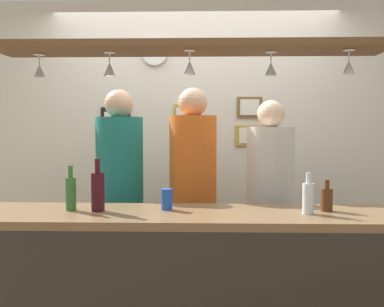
# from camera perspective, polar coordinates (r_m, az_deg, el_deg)

# --- Properties ---
(back_wall) EXTENTS (4.40, 0.06, 2.60)m
(back_wall) POSITION_cam_1_polar(r_m,az_deg,el_deg) (3.84, 0.43, 0.74)
(back_wall) COLOR silver
(back_wall) RESTS_ON ground_plane
(bar_counter) EXTENTS (2.70, 0.55, 1.01)m
(bar_counter) POSITION_cam_1_polar(r_m,az_deg,el_deg) (2.38, -0.44, -16.36)
(bar_counter) COLOR brown
(bar_counter) RESTS_ON ground_plane
(overhead_glass_rack) EXTENTS (2.20, 0.36, 0.04)m
(overhead_glass_rack) POSITION_cam_1_polar(r_m,az_deg,el_deg) (2.48, -0.28, 13.89)
(overhead_glass_rack) COLOR brown
(hanging_wineglass_far_left) EXTENTS (0.07, 0.07, 0.13)m
(hanging_wineglass_far_left) POSITION_cam_1_polar(r_m,az_deg,el_deg) (2.69, -19.67, 10.45)
(hanging_wineglass_far_left) COLOR silver
(hanging_wineglass_far_left) RESTS_ON overhead_glass_rack
(hanging_wineglass_left) EXTENTS (0.07, 0.07, 0.13)m
(hanging_wineglass_left) POSITION_cam_1_polar(r_m,az_deg,el_deg) (2.51, -10.93, 11.10)
(hanging_wineglass_left) COLOR silver
(hanging_wineglass_left) RESTS_ON overhead_glass_rack
(hanging_wineglass_center_left) EXTENTS (0.07, 0.07, 0.13)m
(hanging_wineglass_center_left) POSITION_cam_1_polar(r_m,az_deg,el_deg) (2.40, -0.23, 11.50)
(hanging_wineglass_center_left) COLOR silver
(hanging_wineglass_center_left) RESTS_ON overhead_glass_rack
(hanging_wineglass_center) EXTENTS (0.07, 0.07, 0.13)m
(hanging_wineglass_center) POSITION_cam_1_polar(r_m,az_deg,el_deg) (2.49, 10.47, 11.15)
(hanging_wineglass_center) COLOR silver
(hanging_wineglass_center) RESTS_ON overhead_glass_rack
(hanging_wineglass_center_right) EXTENTS (0.07, 0.07, 0.13)m
(hanging_wineglass_center_right) POSITION_cam_1_polar(r_m,az_deg,el_deg) (2.54, 20.17, 10.85)
(hanging_wineglass_center_right) COLOR silver
(hanging_wineglass_center_right) RESTS_ON overhead_glass_rack
(person_left_teal_shirt) EXTENTS (0.34, 0.34, 1.76)m
(person_left_teal_shirt) POSITION_cam_1_polar(r_m,az_deg,el_deg) (3.16, -9.59, -4.24)
(person_left_teal_shirt) COLOR #2D334C
(person_left_teal_shirt) RESTS_ON ground_plane
(person_middle_orange_shirt) EXTENTS (0.34, 0.34, 1.77)m
(person_middle_orange_shirt) POSITION_cam_1_polar(r_m,az_deg,el_deg) (3.10, 0.08, -4.20)
(person_middle_orange_shirt) COLOR #2D334C
(person_middle_orange_shirt) RESTS_ON ground_plane
(person_right_white_patterned_shirt) EXTENTS (0.34, 0.34, 1.68)m
(person_right_white_patterned_shirt) POSITION_cam_1_polar(r_m,az_deg,el_deg) (3.15, 10.36, -5.23)
(person_right_white_patterned_shirt) COLOR #2D334C
(person_right_white_patterned_shirt) RESTS_ON ground_plane
(bottle_wine_dark_red) EXTENTS (0.08, 0.08, 0.30)m
(bottle_wine_dark_red) POSITION_cam_1_polar(r_m,az_deg,el_deg) (2.50, -12.45, -4.87)
(bottle_wine_dark_red) COLOR #380F19
(bottle_wine_dark_red) RESTS_ON bar_counter
(bottle_soda_clear) EXTENTS (0.06, 0.06, 0.23)m
(bottle_soda_clear) POSITION_cam_1_polar(r_m,az_deg,el_deg) (2.46, 15.23, -5.66)
(bottle_soda_clear) COLOR silver
(bottle_soda_clear) RESTS_ON bar_counter
(bottle_beer_green_import) EXTENTS (0.06, 0.06, 0.26)m
(bottle_beer_green_import) POSITION_cam_1_polar(r_m,az_deg,el_deg) (2.56, -15.86, -5.04)
(bottle_beer_green_import) COLOR #336B2D
(bottle_beer_green_import) RESTS_ON bar_counter
(bottle_beer_brown_stubby) EXTENTS (0.07, 0.07, 0.18)m
(bottle_beer_brown_stubby) POSITION_cam_1_polar(r_m,az_deg,el_deg) (2.57, 17.53, -5.78)
(bottle_beer_brown_stubby) COLOR #512D14
(bottle_beer_brown_stubby) RESTS_ON bar_counter
(drink_can) EXTENTS (0.07, 0.07, 0.12)m
(drink_can) POSITION_cam_1_polar(r_m,az_deg,el_deg) (2.50, -3.40, -6.12)
(drink_can) COLOR #1E4CB2
(drink_can) RESTS_ON bar_counter
(picture_frame_caricature) EXTENTS (0.26, 0.02, 0.34)m
(picture_frame_caricature) POSITION_cam_1_polar(r_m,az_deg,el_deg) (3.87, -10.14, 3.58)
(picture_frame_caricature) COLOR black
(picture_frame_caricature) RESTS_ON back_wall
(picture_frame_lower_pair) EXTENTS (0.30, 0.02, 0.18)m
(picture_frame_lower_pair) POSITION_cam_1_polar(r_m,az_deg,el_deg) (3.82, 8.01, 2.39)
(picture_frame_lower_pair) COLOR #B29338
(picture_frame_lower_pair) RESTS_ON back_wall
(picture_frame_upper_small) EXTENTS (0.22, 0.02, 0.18)m
(picture_frame_upper_small) POSITION_cam_1_polar(r_m,az_deg,el_deg) (3.82, 7.68, 6.14)
(picture_frame_upper_small) COLOR brown
(picture_frame_upper_small) RESTS_ON back_wall
(picture_frame_crest) EXTENTS (0.18, 0.02, 0.26)m
(picture_frame_crest) POSITION_cam_1_polar(r_m,az_deg,el_deg) (3.80, -1.08, 4.62)
(picture_frame_crest) COLOR #B29338
(picture_frame_crest) RESTS_ON back_wall
(wall_clock) EXTENTS (0.22, 0.03, 0.22)m
(wall_clock) POSITION_cam_1_polar(r_m,az_deg,el_deg) (3.86, -5.01, 13.23)
(wall_clock) COLOR white
(wall_clock) RESTS_ON back_wall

